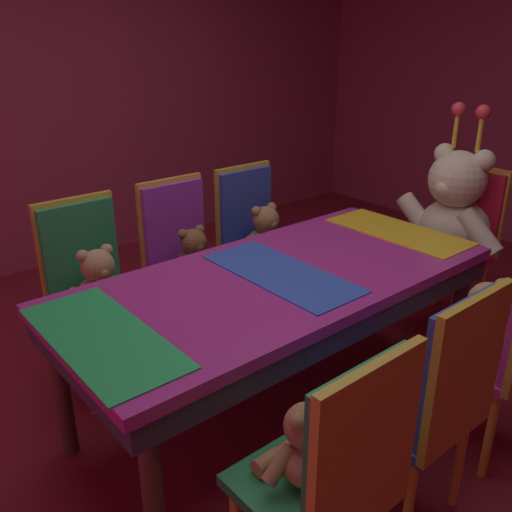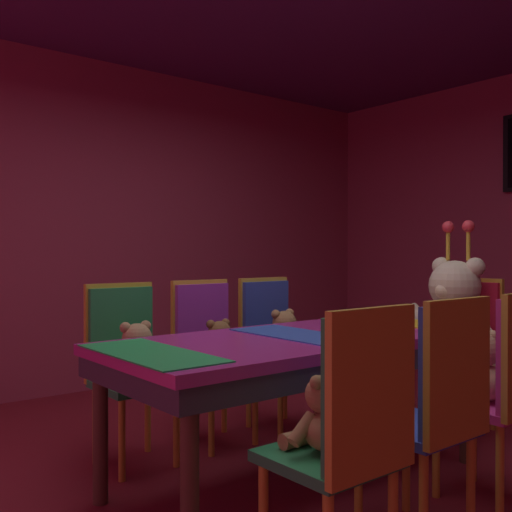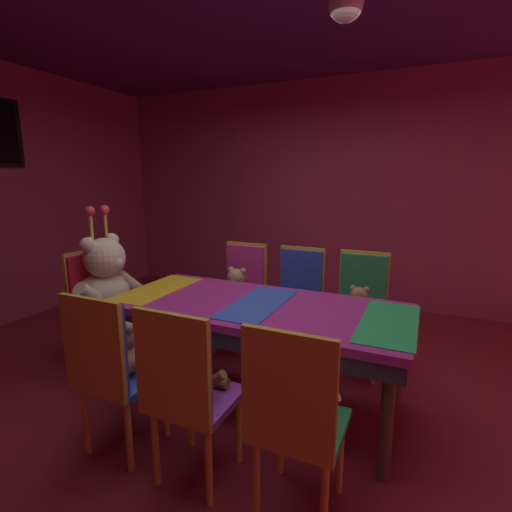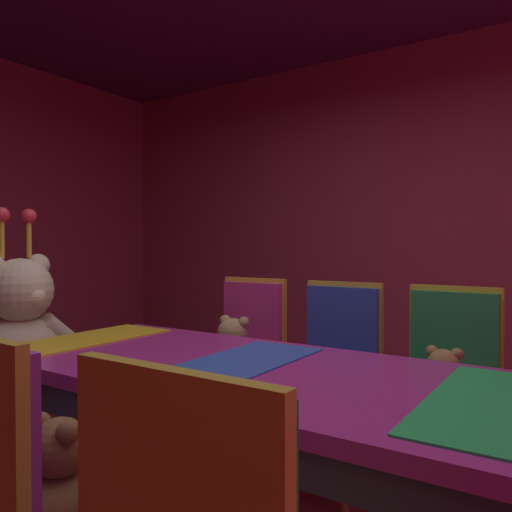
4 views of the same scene
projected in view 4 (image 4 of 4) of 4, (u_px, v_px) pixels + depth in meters
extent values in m
cube|color=#99334C|center=(428.00, 217.00, 3.98)|extent=(0.12, 6.40, 2.80)
cube|color=#B22D8C|center=(237.00, 370.00, 1.82)|extent=(0.90, 2.00, 0.05)
cube|color=#33333F|center=(237.00, 391.00, 1.83)|extent=(0.88, 1.96, 0.10)
cylinder|color=#4C3826|center=(142.00, 401.00, 2.65)|extent=(0.07, 0.07, 0.69)
cylinder|color=#4C3826|center=(0.00, 451.00, 2.01)|extent=(0.07, 0.07, 0.69)
cube|color=green|center=(492.00, 403.00, 1.35)|extent=(0.77, 0.32, 0.01)
cube|color=blue|center=(237.00, 363.00, 1.82)|extent=(0.77, 0.32, 0.01)
cube|color=yellow|center=(87.00, 339.00, 2.29)|extent=(0.77, 0.32, 0.01)
sphere|color=tan|center=(254.00, 499.00, 0.94)|extent=(0.16, 0.16, 0.16)
sphere|color=tan|center=(269.00, 493.00, 0.98)|extent=(0.06, 0.06, 0.06)
sphere|color=tan|center=(222.00, 462.00, 0.95)|extent=(0.06, 0.06, 0.06)
sphere|color=tan|center=(277.00, 479.00, 0.89)|extent=(0.06, 0.06, 0.06)
ellipsoid|color=brown|center=(54.00, 503.00, 1.22)|extent=(0.18, 0.18, 0.15)
sphere|color=brown|center=(59.00, 447.00, 1.23)|extent=(0.15, 0.15, 0.15)
sphere|color=#99663C|center=(77.00, 445.00, 1.27)|extent=(0.05, 0.05, 0.05)
sphere|color=brown|center=(40.00, 423.00, 1.25)|extent=(0.05, 0.05, 0.05)
sphere|color=brown|center=(67.00, 432.00, 1.19)|extent=(0.05, 0.05, 0.05)
cylinder|color=brown|center=(45.00, 481.00, 1.30)|extent=(0.05, 0.13, 0.12)
cylinder|color=brown|center=(91.00, 501.00, 1.20)|extent=(0.05, 0.13, 0.12)
cylinder|color=brown|center=(82.00, 497.00, 1.35)|extent=(0.06, 0.14, 0.06)
cylinder|color=brown|center=(106.00, 508.00, 1.29)|extent=(0.06, 0.14, 0.06)
cylinder|color=#9E7247|center=(7.00, 457.00, 1.59)|extent=(0.07, 0.15, 0.07)
cube|color=#268C4C|center=(444.00, 416.00, 2.14)|extent=(0.40, 0.40, 0.04)
cube|color=#268C4C|center=(454.00, 346.00, 2.28)|extent=(0.05, 0.38, 0.50)
cube|color=gold|center=(455.00, 346.00, 2.30)|extent=(0.03, 0.41, 0.55)
cylinder|color=gold|center=(416.00, 448.00, 2.37)|extent=(0.04, 0.04, 0.42)
cylinder|color=gold|center=(490.00, 465.00, 2.19)|extent=(0.04, 0.04, 0.42)
cylinder|color=gold|center=(395.00, 474.00, 2.10)|extent=(0.04, 0.04, 0.42)
cylinder|color=gold|center=(477.00, 495.00, 1.92)|extent=(0.04, 0.04, 0.42)
ellipsoid|color=#9E7247|center=(444.00, 394.00, 2.14)|extent=(0.17, 0.17, 0.14)
sphere|color=#9E7247|center=(443.00, 365.00, 2.12)|extent=(0.14, 0.14, 0.14)
sphere|color=tan|center=(441.00, 370.00, 2.08)|extent=(0.05, 0.05, 0.05)
sphere|color=#9E7247|center=(457.00, 354.00, 2.10)|extent=(0.05, 0.05, 0.05)
sphere|color=#9E7247|center=(432.00, 351.00, 2.16)|extent=(0.05, 0.05, 0.05)
cylinder|color=#9E7247|center=(464.00, 396.00, 2.06)|extent=(0.05, 0.12, 0.11)
cylinder|color=#9E7247|center=(421.00, 389.00, 2.15)|extent=(0.05, 0.12, 0.11)
cylinder|color=#9E7247|center=(449.00, 414.00, 2.02)|extent=(0.06, 0.13, 0.06)
cylinder|color=#9E7247|center=(426.00, 410.00, 2.07)|extent=(0.06, 0.13, 0.06)
cube|color=#2D47B2|center=(327.00, 397.00, 2.41)|extent=(0.40, 0.40, 0.04)
cube|color=#2D47B2|center=(342.00, 336.00, 2.56)|extent=(0.05, 0.38, 0.50)
cube|color=gold|center=(344.00, 335.00, 2.57)|extent=(0.03, 0.41, 0.55)
cylinder|color=gold|center=(312.00, 427.00, 2.64)|extent=(0.04, 0.04, 0.42)
cylinder|color=gold|center=(370.00, 440.00, 2.46)|extent=(0.04, 0.04, 0.42)
cylinder|color=gold|center=(282.00, 448.00, 2.37)|extent=(0.04, 0.04, 0.42)
cylinder|color=gold|center=(344.00, 464.00, 2.19)|extent=(0.04, 0.04, 0.42)
cube|color=#CC338C|center=(234.00, 380.00, 2.71)|extent=(0.40, 0.40, 0.04)
cube|color=#CC338C|center=(253.00, 326.00, 2.86)|extent=(0.05, 0.38, 0.50)
cube|color=gold|center=(255.00, 326.00, 2.88)|extent=(0.03, 0.41, 0.55)
cylinder|color=gold|center=(228.00, 409.00, 2.94)|extent=(0.04, 0.04, 0.42)
cylinder|color=gold|center=(275.00, 419.00, 2.76)|extent=(0.04, 0.04, 0.42)
cylinder|color=gold|center=(193.00, 425.00, 2.67)|extent=(0.04, 0.04, 0.42)
cylinder|color=gold|center=(242.00, 438.00, 2.50)|extent=(0.04, 0.04, 0.42)
ellipsoid|color=tan|center=(234.00, 360.00, 2.71)|extent=(0.20, 0.20, 0.16)
sphere|color=tan|center=(232.00, 333.00, 2.69)|extent=(0.16, 0.16, 0.16)
sphere|color=tan|center=(226.00, 337.00, 2.65)|extent=(0.06, 0.06, 0.06)
sphere|color=tan|center=(244.00, 322.00, 2.67)|extent=(0.06, 0.06, 0.06)
sphere|color=tan|center=(225.00, 320.00, 2.74)|extent=(0.06, 0.06, 0.06)
cylinder|color=tan|center=(245.00, 361.00, 2.62)|extent=(0.06, 0.15, 0.14)
cylinder|color=tan|center=(215.00, 356.00, 2.73)|extent=(0.06, 0.15, 0.14)
cylinder|color=tan|center=(228.00, 377.00, 2.57)|extent=(0.07, 0.15, 0.07)
cylinder|color=tan|center=(211.00, 374.00, 2.63)|extent=(0.07, 0.15, 0.07)
cube|color=red|center=(17.00, 385.00, 2.61)|extent=(0.40, 0.40, 0.04)
cylinder|color=gold|center=(28.00, 415.00, 2.84)|extent=(0.04, 0.04, 0.42)
cylinder|color=gold|center=(63.00, 426.00, 2.66)|extent=(0.04, 0.04, 0.42)
cylinder|color=gold|center=(5.00, 446.00, 2.40)|extent=(0.04, 0.04, 0.42)
ellipsoid|color=beige|center=(17.00, 347.00, 2.61)|extent=(0.41, 0.41, 0.33)
sphere|color=beige|center=(20.00, 290.00, 2.58)|extent=(0.33, 0.33, 0.33)
sphere|color=#FFF2C8|center=(33.00, 296.00, 2.52)|extent=(0.12, 0.12, 0.12)
sphere|color=beige|center=(38.00, 265.00, 2.70)|extent=(0.12, 0.12, 0.12)
cylinder|color=beige|center=(61.00, 336.00, 2.73)|extent=(0.29, 0.11, 0.27)
cylinder|color=beige|center=(67.00, 371.00, 2.55)|extent=(0.31, 0.14, 0.14)
cylinder|color=beige|center=(27.00, 380.00, 2.37)|extent=(0.31, 0.14, 0.14)
cylinder|color=gold|center=(29.00, 237.00, 2.66)|extent=(0.03, 0.03, 0.22)
sphere|color=#E5333F|center=(29.00, 216.00, 2.66)|extent=(0.08, 0.08, 0.08)
cylinder|color=gold|center=(2.00, 237.00, 2.54)|extent=(0.03, 0.03, 0.22)
sphere|color=#E5333F|center=(1.00, 215.00, 2.53)|extent=(0.08, 0.08, 0.08)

